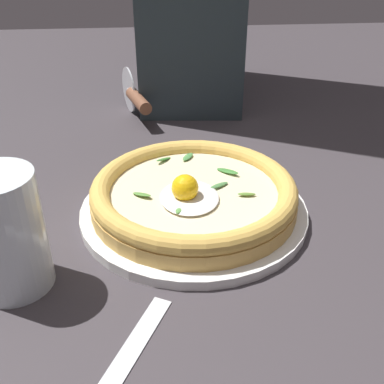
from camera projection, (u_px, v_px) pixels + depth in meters
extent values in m
cube|color=#3B3539|center=(195.00, 233.00, 0.56)|extent=(2.40, 2.40, 0.03)
cylinder|color=white|center=(192.00, 210.00, 0.57)|extent=(0.28, 0.28, 0.01)
cylinder|color=#E0AF57|center=(192.00, 199.00, 0.56)|extent=(0.25, 0.25, 0.02)
torus|color=#E3B251|center=(192.00, 189.00, 0.55)|extent=(0.25, 0.25, 0.02)
cylinder|color=beige|center=(192.00, 192.00, 0.55)|extent=(0.21, 0.21, 0.00)
ellipsoid|color=white|center=(189.00, 197.00, 0.53)|extent=(0.08, 0.07, 0.01)
sphere|color=yellow|center=(185.00, 189.00, 0.53)|extent=(0.03, 0.03, 0.03)
ellipsoid|color=#578E3C|center=(142.00, 194.00, 0.54)|extent=(0.02, 0.03, 0.01)
ellipsoid|color=olive|center=(246.00, 193.00, 0.54)|extent=(0.01, 0.02, 0.00)
ellipsoid|color=#508B4B|center=(219.00, 185.00, 0.56)|extent=(0.02, 0.03, 0.01)
ellipsoid|color=#3B7F33|center=(227.00, 171.00, 0.59)|extent=(0.03, 0.03, 0.01)
ellipsoid|color=#3E8737|center=(164.00, 159.00, 0.62)|extent=(0.03, 0.02, 0.01)
ellipsoid|color=#4C9048|center=(185.00, 157.00, 0.62)|extent=(0.03, 0.02, 0.00)
ellipsoid|color=#589947|center=(181.00, 207.00, 0.52)|extent=(0.03, 0.02, 0.01)
cylinder|color=silver|center=(129.00, 90.00, 0.86)|extent=(0.08, 0.03, 0.08)
cylinder|color=silver|center=(130.00, 91.00, 0.85)|extent=(0.02, 0.01, 0.01)
cylinder|color=brown|center=(138.00, 101.00, 0.81)|extent=(0.09, 0.05, 0.02)
cube|color=silver|center=(126.00, 358.00, 0.38)|extent=(0.14, 0.08, 0.00)
cylinder|color=silver|center=(5.00, 233.00, 0.43)|extent=(0.07, 0.07, 0.12)
cylinder|color=#AD2930|center=(13.00, 262.00, 0.45)|extent=(0.07, 0.07, 0.05)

